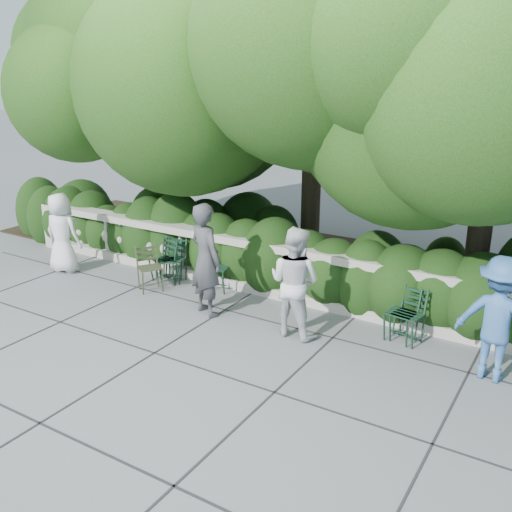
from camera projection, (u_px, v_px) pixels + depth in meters
The scene contains 15 objects.
ground at pixel (222, 335), 8.80m from camera, with size 90.00×90.00×0.00m, color #5A5C63.
balustrade at pixel (280, 271), 10.10m from camera, with size 12.00×0.44×1.00m.
shrub_hedge at pixel (309, 277), 11.22m from camera, with size 15.00×2.60×1.70m, color black, non-canonical shape.
tree_canopy at pixel (357, 65), 9.78m from camera, with size 15.04×6.52×6.78m.
chair_a at pixel (166, 285), 10.81m from camera, with size 0.44×0.48×0.84m, color black, non-canonical shape.
chair_b at pixel (158, 283), 10.89m from camera, with size 0.44×0.48×0.84m, color black, non-canonical shape.
chair_c at pixel (171, 284), 10.87m from camera, with size 0.44×0.48×0.84m, color black, non-canonical shape.
chair_d at pixel (215, 293), 10.40m from camera, with size 0.44×0.48×0.84m, color black, non-canonical shape.
chair_e at pixel (395, 344), 8.52m from camera, with size 0.44×0.48×0.84m, color black, non-canonical shape.
chair_f at pixel (401, 345), 8.48m from camera, with size 0.44×0.48×0.84m, color black, non-canonical shape.
chair_weathered at pixel (153, 293), 10.41m from camera, with size 0.44×0.48×0.84m, color black, non-canonical shape.
person_businessman at pixel (62, 233), 11.27m from camera, with size 0.78×0.51×1.60m, color silver.
person_woman_grey at pixel (206, 260), 9.28m from camera, with size 0.69×0.45×1.89m, color #38383D.
person_casual_man at pixel (294, 282), 8.57m from camera, with size 0.83×0.65×1.72m, color silver.
person_older_blue at pixel (498, 319), 7.34m from camera, with size 1.10×0.63×1.70m, color #325E98.
Camera 1 is at (4.61, -6.51, 3.95)m, focal length 40.00 mm.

